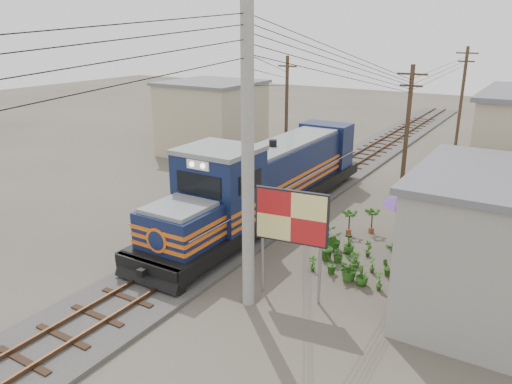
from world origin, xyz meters
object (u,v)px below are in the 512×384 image
Objects in this scene: locomotive at (266,183)px; billboard at (291,219)px; vendor at (414,236)px; market_umbrella at (411,199)px.

locomotive is 4.30× the size of billboard.
locomotive is 7.64m from billboard.
billboard is 2.42× the size of vendor.
vendor is (7.20, -0.42, -0.99)m from locomotive.
market_umbrella is (6.84, -0.15, 0.46)m from locomotive.
billboard is 6.59m from vendor.
vendor is at bearing -37.47° from market_umbrella.
billboard is 1.32× the size of market_umbrella.
locomotive reaches higher than vendor.
market_umbrella reaches higher than vendor.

